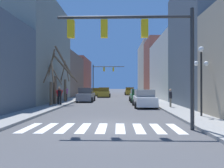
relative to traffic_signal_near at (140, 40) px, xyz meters
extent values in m
plane|color=#4C4C4F|center=(-1.84, 0.88, -4.25)|extent=(240.00, 240.00, 0.00)
cube|color=gray|center=(3.79, 0.88, -4.17)|extent=(2.19, 90.00, 0.15)
cube|color=gray|center=(-11.56, 16.53, 1.97)|extent=(6.00, 14.27, 12.44)
cube|color=#66564C|center=(-11.56, 30.25, -0.33)|extent=(6.00, 13.18, 7.83)
cube|color=#934C3D|center=(-11.56, 43.89, 0.09)|extent=(6.00, 14.09, 8.68)
cube|color=#515B66|center=(7.88, 10.87, 1.73)|extent=(6.00, 9.55, 11.95)
cube|color=beige|center=(7.88, 23.22, 0.29)|extent=(6.00, 15.15, 9.08)
cube|color=#934C3D|center=(7.88, 35.54, 1.55)|extent=(6.00, 9.49, 11.60)
cube|color=#BCB299|center=(7.88, 47.94, 2.21)|extent=(6.00, 15.31, 12.92)
cube|color=white|center=(-5.44, 0.34, -4.25)|extent=(0.45, 2.60, 0.01)
cube|color=white|center=(-4.54, 0.34, -4.25)|extent=(0.45, 2.60, 0.01)
cube|color=white|center=(-3.64, 0.34, -4.25)|extent=(0.45, 2.60, 0.01)
cube|color=white|center=(-2.74, 0.34, -4.25)|extent=(0.45, 2.60, 0.01)
cube|color=white|center=(-1.84, 0.34, -4.25)|extent=(0.45, 2.60, 0.01)
cube|color=white|center=(-0.94, 0.34, -4.25)|extent=(0.45, 2.60, 0.01)
cube|color=white|center=(-0.04, 0.34, -4.25)|extent=(0.45, 2.60, 0.01)
cube|color=white|center=(0.86, 0.34, -4.25)|extent=(0.45, 2.60, 0.01)
cube|color=white|center=(1.76, 0.34, -4.25)|extent=(0.45, 2.60, 0.01)
cylinder|color=#2D2D2D|center=(2.44, 0.00, -1.38)|extent=(0.18, 0.18, 5.73)
cylinder|color=#2D2D2D|center=(-0.75, 0.00, 1.09)|extent=(6.37, 0.14, 0.14)
cube|color=yellow|center=(0.21, 0.00, 0.54)|extent=(0.32, 0.28, 0.84)
cube|color=yellow|center=(-1.70, 0.00, 0.54)|extent=(0.32, 0.28, 0.84)
cube|color=yellow|center=(-3.29, 0.00, 0.54)|extent=(0.32, 0.28, 0.84)
cylinder|color=#2D2D2D|center=(-6.12, 33.90, -1.09)|extent=(0.18, 0.18, 6.32)
cylinder|color=#2D2D2D|center=(-2.95, 33.90, 1.67)|extent=(6.33, 0.14, 0.14)
cube|color=yellow|center=(-3.90, 33.90, 1.12)|extent=(0.32, 0.28, 0.84)
cube|color=yellow|center=(-2.00, 33.90, 1.12)|extent=(0.32, 0.28, 0.84)
cylinder|color=black|center=(4.25, 3.67, -2.06)|extent=(0.12, 0.12, 4.07)
sphere|color=white|center=(4.25, 3.67, 0.15)|extent=(0.36, 0.36, 0.36)
sphere|color=white|center=(3.93, 3.67, -0.76)|extent=(0.31, 0.31, 0.31)
sphere|color=white|center=(4.57, 3.67, -0.76)|extent=(0.31, 0.31, 0.31)
cube|color=white|center=(1.50, 10.97, -3.66)|extent=(1.87, 4.85, 0.83)
cube|color=gray|center=(1.50, 10.97, -2.90)|extent=(1.72, 2.52, 0.68)
cylinder|color=black|center=(0.55, 12.47, -3.93)|extent=(0.22, 0.64, 0.64)
cylinder|color=black|center=(2.46, 12.47, -3.93)|extent=(0.22, 0.64, 0.64)
cylinder|color=black|center=(0.55, 9.47, -3.93)|extent=(0.22, 0.64, 0.64)
cylinder|color=black|center=(2.46, 9.47, -3.93)|extent=(0.22, 0.64, 0.64)
cube|color=#A38423|center=(1.50, 38.09, -3.66)|extent=(1.88, 4.39, 0.83)
cube|color=#594813|center=(1.50, 38.09, -2.90)|extent=(1.73, 2.28, 0.68)
cylinder|color=black|center=(0.54, 39.45, -3.93)|extent=(0.22, 0.64, 0.64)
cylinder|color=black|center=(2.46, 39.45, -3.93)|extent=(0.22, 0.64, 0.64)
cylinder|color=black|center=(0.54, 36.73, -3.93)|extent=(0.22, 0.64, 0.64)
cylinder|color=black|center=(2.46, 36.73, -3.93)|extent=(0.22, 0.64, 0.64)
cube|color=#236B38|center=(1.49, 17.28, -3.67)|extent=(1.89, 4.80, 0.80)
cube|color=#133A1E|center=(1.49, 17.28, -2.94)|extent=(1.74, 2.50, 0.66)
cylinder|color=black|center=(0.53, 18.77, -3.93)|extent=(0.22, 0.64, 0.64)
cylinder|color=black|center=(2.46, 18.77, -3.93)|extent=(0.22, 0.64, 0.64)
cylinder|color=black|center=(0.53, 15.79, -3.93)|extent=(0.22, 0.64, 0.64)
cylinder|color=black|center=(2.46, 15.79, -3.93)|extent=(0.22, 0.64, 0.64)
cube|color=#A38423|center=(-3.53, 28.62, -3.64)|extent=(1.93, 4.16, 0.86)
cube|color=#594813|center=(-3.53, 28.62, -2.85)|extent=(1.78, 2.16, 0.71)
cylinder|color=black|center=(-2.55, 27.33, -3.93)|extent=(0.22, 0.64, 0.64)
cylinder|color=black|center=(-4.52, 27.33, -3.93)|extent=(0.22, 0.64, 0.64)
cylinder|color=black|center=(-2.55, 29.90, -3.93)|extent=(0.22, 0.64, 0.64)
cylinder|color=black|center=(-4.52, 29.90, -3.93)|extent=(0.22, 0.64, 0.64)
cube|color=gray|center=(-5.21, 17.99, -3.63)|extent=(1.82, 4.60, 0.89)
cube|color=#464648|center=(-5.21, 17.99, -2.82)|extent=(1.67, 2.39, 0.73)
cylinder|color=black|center=(-6.14, 19.41, -3.93)|extent=(0.22, 0.64, 0.64)
cylinder|color=black|center=(-4.28, 19.41, -3.93)|extent=(0.22, 0.64, 0.64)
cylinder|color=black|center=(-6.14, 16.56, -3.93)|extent=(0.22, 0.64, 0.64)
cylinder|color=black|center=(-4.28, 16.56, -3.93)|extent=(0.22, 0.64, 0.64)
cube|color=#A38423|center=(-5.21, 34.19, -3.68)|extent=(1.82, 4.51, 0.78)
cube|color=#594813|center=(-5.21, 34.19, -2.97)|extent=(1.67, 2.34, 0.64)
cylinder|color=black|center=(-6.14, 35.59, -3.93)|extent=(0.22, 0.64, 0.64)
cylinder|color=black|center=(-4.28, 35.59, -3.93)|extent=(0.22, 0.64, 0.64)
cylinder|color=black|center=(-6.14, 32.80, -3.93)|extent=(0.22, 0.64, 0.64)
cylinder|color=black|center=(-4.28, 32.80, -3.93)|extent=(0.22, 0.64, 0.64)
cylinder|color=black|center=(-6.94, 11.74, -3.70)|extent=(0.12, 0.12, 0.80)
cylinder|color=black|center=(-7.16, 11.92, -3.70)|extent=(0.12, 0.12, 0.80)
cube|color=black|center=(-7.05, 11.83, -2.98)|extent=(0.44, 0.42, 0.63)
sphere|color=brown|center=(-7.05, 11.83, -2.52)|extent=(0.22, 0.22, 0.22)
cylinder|color=black|center=(-6.88, 11.69, -3.02)|extent=(0.27, 0.24, 0.61)
cylinder|color=black|center=(-7.22, 11.98, -3.02)|extent=(0.27, 0.24, 0.61)
cylinder|color=black|center=(-7.23, 11.93, -3.67)|extent=(0.13, 0.13, 0.85)
cylinder|color=black|center=(-6.93, 11.93, -3.67)|extent=(0.13, 0.13, 0.85)
cube|color=red|center=(-7.08, 11.93, -2.92)|extent=(0.42, 0.24, 0.67)
sphere|color=#8C664C|center=(-7.08, 11.93, -2.43)|extent=(0.24, 0.24, 0.24)
cylinder|color=red|center=(-7.32, 11.93, -2.96)|extent=(0.29, 0.10, 0.65)
cylinder|color=red|center=(-6.84, 11.92, -2.96)|extent=(0.29, 0.10, 0.65)
cylinder|color=#7A705B|center=(3.69, 9.62, -3.71)|extent=(0.12, 0.12, 0.77)
cylinder|color=#7A705B|center=(3.68, 9.34, -3.71)|extent=(0.12, 0.12, 0.77)
cube|color=black|center=(3.68, 9.48, -3.02)|extent=(0.23, 0.39, 0.61)
sphere|color=tan|center=(3.68, 9.48, -2.57)|extent=(0.22, 0.22, 0.22)
cylinder|color=black|center=(3.69, 9.69, -3.06)|extent=(0.09, 0.27, 0.59)
cylinder|color=black|center=(3.68, 9.26, -3.06)|extent=(0.09, 0.27, 0.59)
cylinder|color=black|center=(-7.61, 17.39, -3.67)|extent=(0.13, 0.13, 0.87)
cylinder|color=black|center=(-7.80, 17.14, -3.67)|extent=(0.13, 0.13, 0.87)
cube|color=#9E4C93|center=(-7.70, 17.26, -2.89)|extent=(0.45, 0.48, 0.68)
sphere|color=brown|center=(-7.70, 17.26, -2.39)|extent=(0.24, 0.24, 0.24)
cylinder|color=#9E4C93|center=(-7.55, 17.46, -2.94)|extent=(0.26, 0.29, 0.66)
cylinder|color=#9E4C93|center=(-7.85, 17.07, -2.94)|extent=(0.26, 0.29, 0.66)
cylinder|color=brown|center=(-7.73, 12.49, -2.64)|extent=(0.40, 0.40, 2.93)
cylinder|color=brown|center=(-8.35, 12.94, 0.00)|extent=(1.37, 1.09, 2.63)
cylinder|color=brown|center=(-6.78, 12.60, -0.19)|extent=(2.07, 0.44, 2.41)
cylinder|color=brown|center=(-6.93, 13.22, 0.41)|extent=(1.74, 1.72, 3.36)
cylinder|color=brown|center=(-8.21, 12.83, 0.13)|extent=(1.10, 0.84, 3.18)
cylinder|color=brown|center=(-7.47, 15.95, -2.76)|extent=(0.31, 0.31, 2.67)
cylinder|color=brown|center=(-7.35, 16.47, -0.48)|extent=(0.34, 1.14, 2.37)
cylinder|color=brown|center=(-7.59, 15.50, -0.43)|extent=(0.36, 1.01, 2.59)
cylinder|color=brown|center=(-6.76, 16.14, -0.74)|extent=(1.52, 0.52, 2.12)
cylinder|color=brown|center=(-7.81, 16.20, -0.55)|extent=(0.80, 0.65, 1.96)
cylinder|color=brown|center=(-7.67, 11.01, -2.95)|extent=(0.29, 0.29, 2.30)
cylinder|color=brown|center=(-7.36, 10.46, -0.79)|extent=(0.75, 1.26, 2.23)
cylinder|color=brown|center=(-7.13, 10.98, -1.15)|extent=(1.19, 0.18, 1.89)
cylinder|color=brown|center=(-8.03, 10.98, -1.00)|extent=(0.84, 0.17, 1.84)
camera|label=1|loc=(-1.05, -10.33, -2.16)|focal=35.00mm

